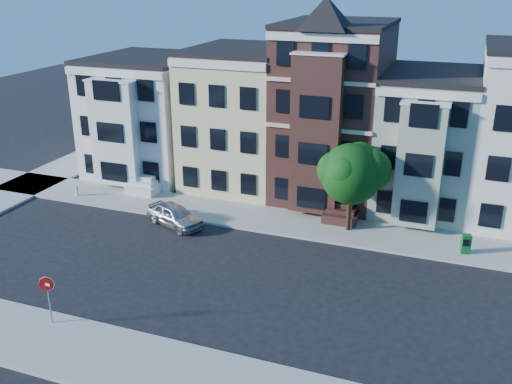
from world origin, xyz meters
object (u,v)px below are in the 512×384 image
at_px(street_tree, 351,178).
at_px(newspaper_box, 466,244).
at_px(parked_car, 175,215).
at_px(stop_sign, 49,297).
at_px(fire_hydrant, 77,192).

relative_size(street_tree, newspaper_box, 6.09).
relative_size(parked_car, newspaper_box, 3.74).
height_order(parked_car, newspaper_box, parked_car).
bearing_deg(newspaper_box, parked_car, 174.21).
bearing_deg(stop_sign, parked_car, 92.77).
bearing_deg(parked_car, newspaper_box, -60.85).
height_order(parked_car, stop_sign, stop_sign).
xyz_separation_m(street_tree, newspaper_box, (7.02, -0.81, -2.89)).
xyz_separation_m(fire_hydrant, stop_sign, (8.93, -13.87, 1.07)).
bearing_deg(parked_car, street_tree, -52.37).
distance_m(parked_car, fire_hydrant, 9.18).
distance_m(newspaper_box, stop_sign, 22.70).
distance_m(fire_hydrant, stop_sign, 16.53).
bearing_deg(street_tree, parked_car, -164.69).
bearing_deg(fire_hydrant, parked_car, -11.89).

